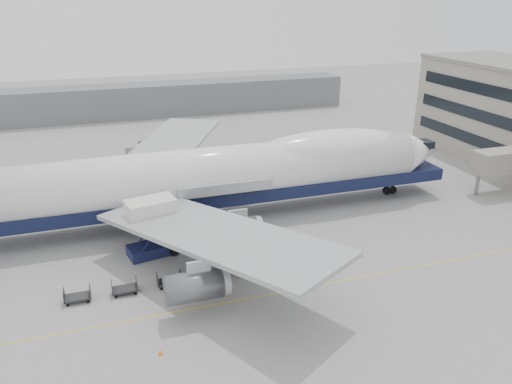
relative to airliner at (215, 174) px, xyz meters
name	(u,v)px	position (x,y,z in m)	size (l,w,h in m)	color
ground	(239,265)	(-0.64, -12.00, -5.62)	(260.00, 260.00, 0.00)	gray
apron_line	(258,297)	(-0.64, -18.00, -5.62)	(60.00, 0.15, 0.01)	gold
hangar	(103,103)	(-10.64, 58.00, -2.12)	(110.00, 8.00, 7.00)	slate
airliner	(215,174)	(0.00, 0.00, 0.00)	(67.00, 55.30, 19.98)	white
catering_truck	(152,224)	(-8.48, -6.90, -2.17)	(5.72, 4.43, 6.17)	#19204C
traffic_cone	(160,352)	(-10.18, -23.06, -5.39)	(0.34, 0.34, 0.50)	orange
dolly_0	(77,296)	(-16.14, -13.62, -5.09)	(2.30, 1.35, 1.30)	#2D2D30
dolly_1	(125,288)	(-12.04, -13.62, -5.09)	(2.30, 1.35, 1.30)	#2D2D30
dolly_2	(170,281)	(-7.93, -13.62, -5.09)	(2.30, 1.35, 1.30)	#2D2D30
dolly_3	(212,273)	(-3.83, -13.62, -5.09)	(2.30, 1.35, 1.30)	#2D2D30
dolly_4	(253,267)	(0.27, -13.62, -5.09)	(2.30, 1.35, 1.30)	#2D2D30
dolly_5	(291,260)	(4.37, -13.62, -5.09)	(2.30, 1.35, 1.30)	#2D2D30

